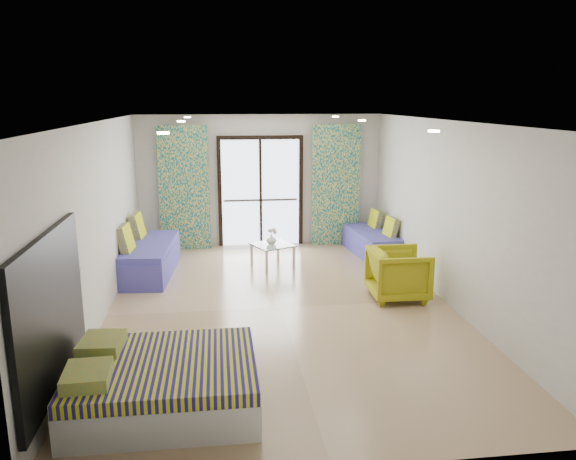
{
  "coord_description": "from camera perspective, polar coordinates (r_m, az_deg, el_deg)",
  "views": [
    {
      "loc": [
        -0.88,
        -7.75,
        3.0
      ],
      "look_at": [
        0.11,
        0.09,
        1.15
      ],
      "focal_mm": 35.0,
      "sensor_mm": 36.0,
      "label": 1
    }
  ],
  "objects": [
    {
      "name": "floor",
      "position": [
        8.35,
        -0.7,
        -7.87
      ],
      "size": [
        5.0,
        7.5,
        0.01
      ],
      "primitive_type": null,
      "color": "#9D7E5D",
      "rests_on": "ground"
    },
    {
      "name": "ceiling",
      "position": [
        7.8,
        -0.76,
        10.97
      ],
      "size": [
        5.0,
        7.5,
        0.01
      ],
      "primitive_type": null,
      "color": "silver",
      "rests_on": "ground"
    },
    {
      "name": "wall_back",
      "position": [
        11.65,
        -2.82,
        5.01
      ],
      "size": [
        5.0,
        0.01,
        2.7
      ],
      "primitive_type": null,
      "color": "silver",
      "rests_on": "ground"
    },
    {
      "name": "wall_front",
      "position": [
        4.41,
        4.85,
        -8.84
      ],
      "size": [
        5.0,
        0.01,
        2.7
      ],
      "primitive_type": null,
      "color": "silver",
      "rests_on": "ground"
    },
    {
      "name": "wall_left",
      "position": [
        8.09,
        -18.62,
        0.7
      ],
      "size": [
        0.01,
        7.5,
        2.7
      ],
      "primitive_type": null,
      "color": "silver",
      "rests_on": "ground"
    },
    {
      "name": "wall_right",
      "position": [
        8.61,
        16.04,
        1.61
      ],
      "size": [
        0.01,
        7.5,
        2.7
      ],
      "primitive_type": null,
      "color": "silver",
      "rests_on": "ground"
    },
    {
      "name": "balcony_door",
      "position": [
        11.63,
        -2.81,
        4.55
      ],
      "size": [
        1.76,
        0.08,
        2.28
      ],
      "color": "black",
      "rests_on": "floor"
    },
    {
      "name": "balcony_rail",
      "position": [
        11.69,
        -2.79,
        3.06
      ],
      "size": [
        1.52,
        0.03,
        0.04
      ],
      "primitive_type": "cube",
      "color": "#595451",
      "rests_on": "balcony_door"
    },
    {
      "name": "curtain_left",
      "position": [
        11.47,
        -10.51,
        4.18
      ],
      "size": [
        1.0,
        0.1,
        2.5
      ],
      "primitive_type": "cube",
      "color": "silver",
      "rests_on": "floor"
    },
    {
      "name": "curtain_right",
      "position": [
        11.71,
        4.86,
        4.53
      ],
      "size": [
        1.0,
        0.1,
        2.5
      ],
      "primitive_type": "cube",
      "color": "silver",
      "rests_on": "floor"
    },
    {
      "name": "downlight_a",
      "position": [
        5.78,
        -12.56,
        9.59
      ],
      "size": [
        0.12,
        0.12,
        0.02
      ],
      "primitive_type": "cylinder",
      "color": "#FFE0B2",
      "rests_on": "ceiling"
    },
    {
      "name": "downlight_b",
      "position": [
        6.19,
        14.6,
        9.7
      ],
      "size": [
        0.12,
        0.12,
        0.02
      ],
      "primitive_type": "cylinder",
      "color": "#FFE0B2",
      "rests_on": "ceiling"
    },
    {
      "name": "downlight_c",
      "position": [
        8.77,
        -10.81,
        10.79
      ],
      "size": [
        0.12,
        0.12,
        0.02
      ],
      "primitive_type": "cylinder",
      "color": "#FFE0B2",
      "rests_on": "ceiling"
    },
    {
      "name": "downlight_d",
      "position": [
        9.05,
        7.52,
        10.97
      ],
      "size": [
        0.12,
        0.12,
        0.02
      ],
      "primitive_type": "cylinder",
      "color": "#FFE0B2",
      "rests_on": "ceiling"
    },
    {
      "name": "downlight_e",
      "position": [
        10.77,
        -10.18,
        11.21
      ],
      "size": [
        0.12,
        0.12,
        0.02
      ],
      "primitive_type": "cylinder",
      "color": "#FFE0B2",
      "rests_on": "ceiling"
    },
    {
      "name": "downlight_f",
      "position": [
        10.99,
        4.85,
        11.41
      ],
      "size": [
        0.12,
        0.12,
        0.02
      ],
      "primitive_type": "cylinder",
      "color": "#FFE0B2",
      "rests_on": "ceiling"
    },
    {
      "name": "headboard",
      "position": [
        5.75,
        -22.93,
        -7.75
      ],
      "size": [
        0.06,
        2.1,
        1.5
      ],
      "primitive_type": "cube",
      "color": "black",
      "rests_on": "floor"
    },
    {
      "name": "switch_plate",
      "position": [
        6.9,
        -20.29,
        -4.09
      ],
      "size": [
        0.02,
        0.1,
        0.1
      ],
      "primitive_type": "cube",
      "color": "silver",
      "rests_on": "wall_left"
    },
    {
      "name": "bed",
      "position": [
        5.88,
        -12.62,
        -14.93
      ],
      "size": [
        1.81,
        1.47,
        0.62
      ],
      "color": "silver",
      "rests_on": "floor"
    },
    {
      "name": "daybed_left",
      "position": [
        10.1,
        -14.01,
        -2.68
      ],
      "size": [
        0.93,
        2.07,
        0.99
      ],
      "rotation": [
        0.0,
        0.0,
        -0.07
      ],
      "color": "#4B47AB",
      "rests_on": "floor"
    },
    {
      "name": "daybed_right",
      "position": [
        11.19,
        8.54,
        -1.18
      ],
      "size": [
        0.83,
        1.72,
        0.82
      ],
      "rotation": [
        0.0,
        0.0,
        0.11
      ],
      "color": "#4B47AB",
      "rests_on": "floor"
    },
    {
      "name": "coffee_table",
      "position": [
        10.2,
        -1.59,
        -1.71
      ],
      "size": [
        0.86,
        0.86,
        0.75
      ],
      "rotation": [
        0.0,
        0.0,
        0.42
      ],
      "color": "silver",
      "rests_on": "floor"
    },
    {
      "name": "vase",
      "position": [
        10.16,
        -1.71,
        -0.96
      ],
      "size": [
        0.23,
        0.23,
        0.18
      ],
      "primitive_type": "imported",
      "rotation": [
        0.0,
        0.0,
        0.3
      ],
      "color": "white",
      "rests_on": "coffee_table"
    },
    {
      "name": "armchair",
      "position": [
        8.75,
        11.16,
        -4.15
      ],
      "size": [
        0.8,
        0.85,
        0.86
      ],
      "primitive_type": "imported",
      "rotation": [
        0.0,
        0.0,
        1.55
      ],
      "color": "#A29F14",
      "rests_on": "floor"
    }
  ]
}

